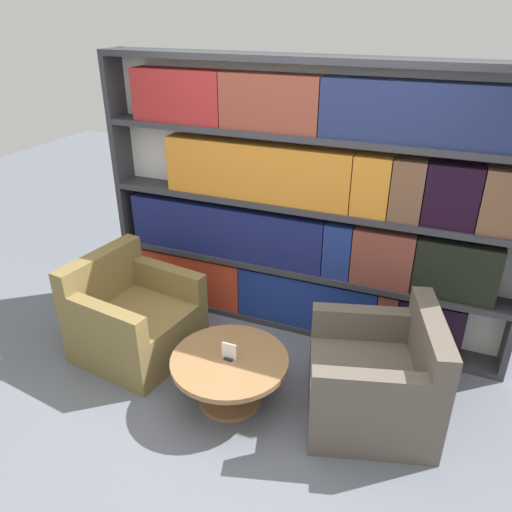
% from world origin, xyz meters
% --- Properties ---
extents(ground_plane, '(14.00, 14.00, 0.00)m').
position_xyz_m(ground_plane, '(0.00, 0.00, 0.00)').
color(ground_plane, slate).
extents(bookshelf, '(3.46, 0.30, 2.29)m').
position_xyz_m(bookshelf, '(0.02, 1.39, 1.11)').
color(bookshelf, silver).
rests_on(bookshelf, ground_plane).
extents(armchair_left, '(0.94, 0.94, 0.83)m').
position_xyz_m(armchair_left, '(-1.13, 0.50, 0.29)').
color(armchair_left, olive).
rests_on(armchair_left, ground_plane).
extents(armchair_right, '(1.03, 1.04, 0.83)m').
position_xyz_m(armchair_right, '(0.85, 0.50, 0.29)').
color(armchair_right, brown).
rests_on(armchair_right, ground_plane).
extents(coffee_table, '(0.84, 0.84, 0.38)m').
position_xyz_m(coffee_table, '(-0.14, 0.25, 0.27)').
color(coffee_table, olive).
rests_on(coffee_table, ground_plane).
extents(table_sign, '(0.11, 0.06, 0.13)m').
position_xyz_m(table_sign, '(-0.14, 0.25, 0.43)').
color(table_sign, black).
rests_on(table_sign, coffee_table).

